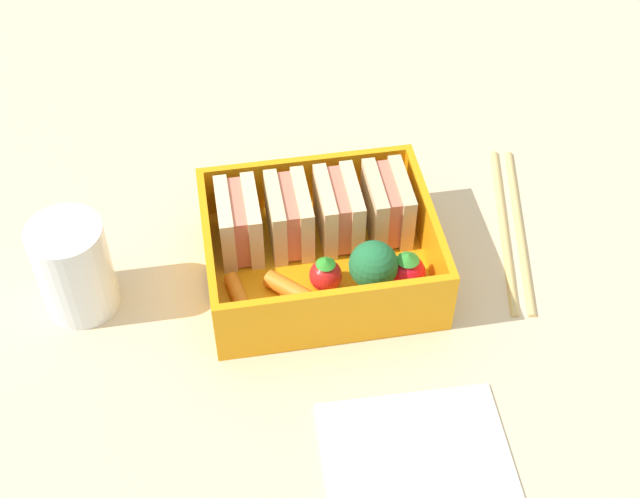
% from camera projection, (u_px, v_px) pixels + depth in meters
% --- Properties ---
extents(ground_plane, '(1.20, 1.20, 0.02)m').
position_uv_depth(ground_plane, '(320.00, 280.00, 0.72)').
color(ground_plane, beige).
extents(bento_tray, '(0.18, 0.15, 0.01)m').
position_uv_depth(bento_tray, '(320.00, 267.00, 0.71)').
color(bento_tray, orange).
rests_on(bento_tray, ground_plane).
extents(bento_rim, '(0.18, 0.15, 0.05)m').
position_uv_depth(bento_rim, '(320.00, 242.00, 0.69)').
color(bento_rim, orange).
rests_on(bento_rim, bento_tray).
extents(sandwich_left, '(0.03, 0.06, 0.05)m').
position_uv_depth(sandwich_left, '(239.00, 222.00, 0.70)').
color(sandwich_left, beige).
rests_on(sandwich_left, bento_tray).
extents(sandwich_center_left, '(0.03, 0.06, 0.05)m').
position_uv_depth(sandwich_center_left, '(289.00, 216.00, 0.70)').
color(sandwich_center_left, beige).
rests_on(sandwich_center_left, bento_tray).
extents(sandwich_center, '(0.03, 0.06, 0.05)m').
position_uv_depth(sandwich_center, '(338.00, 210.00, 0.71)').
color(sandwich_center, beige).
rests_on(sandwich_center, bento_tray).
extents(sandwich_center_right, '(0.03, 0.06, 0.05)m').
position_uv_depth(sandwich_center_right, '(387.00, 204.00, 0.71)').
color(sandwich_center_right, '#DDBA8B').
rests_on(sandwich_center_right, bento_tray).
extents(carrot_stick_left, '(0.02, 0.05, 0.01)m').
position_uv_depth(carrot_stick_left, '(240.00, 300.00, 0.67)').
color(carrot_stick_left, orange).
rests_on(carrot_stick_left, bento_tray).
extents(carrot_stick_far_left, '(0.04, 0.04, 0.01)m').
position_uv_depth(carrot_stick_far_left, '(290.00, 290.00, 0.68)').
color(carrot_stick_far_left, orange).
rests_on(carrot_stick_far_left, bento_tray).
extents(strawberry_left, '(0.03, 0.03, 0.03)m').
position_uv_depth(strawberry_left, '(322.00, 274.00, 0.68)').
color(strawberry_left, red).
rests_on(strawberry_left, bento_tray).
extents(broccoli_floret, '(0.04, 0.04, 0.05)m').
position_uv_depth(broccoli_floret, '(373.00, 266.00, 0.67)').
color(broccoli_floret, '#80C85D').
rests_on(broccoli_floret, bento_tray).
extents(strawberry_far_left, '(0.03, 0.03, 0.04)m').
position_uv_depth(strawberry_far_left, '(407.00, 271.00, 0.68)').
color(strawberry_far_left, red).
rests_on(strawberry_far_left, bento_tray).
extents(chopstick_pair, '(0.06, 0.19, 0.01)m').
position_uv_depth(chopstick_pair, '(512.00, 226.00, 0.74)').
color(chopstick_pair, tan).
rests_on(chopstick_pair, ground_plane).
extents(drinking_glass, '(0.06, 0.06, 0.08)m').
position_uv_depth(drinking_glass, '(74.00, 270.00, 0.66)').
color(drinking_glass, white).
rests_on(drinking_glass, ground_plane).
extents(folded_napkin, '(0.13, 0.10, 0.00)m').
position_uv_depth(folded_napkin, '(416.00, 454.00, 0.60)').
color(folded_napkin, white).
rests_on(folded_napkin, ground_plane).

